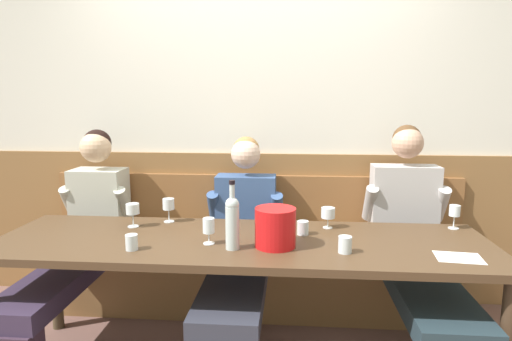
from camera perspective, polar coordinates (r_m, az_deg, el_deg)
name	(u,v)px	position (r m, az deg, el deg)	size (l,w,h in m)	color
room_wall_back	(256,111)	(3.16, -0.04, 7.91)	(6.80, 0.08, 2.80)	silver
wood_wainscot_panel	(255,226)	(3.24, -0.12, -7.37)	(6.80, 0.03, 1.09)	brown
wall_bench	(253,271)	(3.14, -0.45, -13.14)	(2.94, 0.42, 0.94)	brown
dining_table	(241,252)	(2.36, -1.99, -10.80)	(2.64, 0.76, 0.74)	#493320
person_left_seat	(79,233)	(3.01, -22.38, -7.65)	(0.47, 1.24, 1.28)	#352433
person_center_left_seat	(240,247)	(2.67, -2.14, -10.04)	(0.51, 1.23, 1.24)	#273442
person_right_seat	(417,246)	(2.76, 20.57, -9.34)	(0.53, 1.23, 1.32)	#37243A
ice_bucket	(275,227)	(2.20, 2.57, -7.53)	(0.21, 0.21, 0.20)	red
wine_bottle_clear_water	(232,221)	(2.15, -3.15, -6.64)	(0.07, 0.07, 0.35)	silver
wine_glass_mid_right	(169,205)	(2.67, -11.51, -4.56)	(0.07, 0.07, 0.15)	silver
wine_glass_right_end	(455,212)	(2.74, 24.83, -5.03)	(0.06, 0.06, 0.14)	silver
wine_glass_center_front	(133,210)	(2.62, -16.03, -5.07)	(0.08, 0.08, 0.14)	silver
wine_glass_left_end	(209,226)	(2.25, -6.29, -7.38)	(0.06, 0.06, 0.14)	silver
wine_glass_mid_left	(328,214)	(2.54, 9.52, -5.68)	(0.08, 0.08, 0.12)	silver
water_tumbler_center	(303,228)	(2.41, 6.23, -7.56)	(0.06, 0.06, 0.08)	silver
water_tumbler_right	(345,245)	(2.17, 11.71, -9.59)	(0.07, 0.07, 0.08)	silver
water_tumbler_left	(132,242)	(2.25, -16.15, -9.12)	(0.06, 0.06, 0.08)	silver
tasting_sheet_left_guest	(459,258)	(2.29, 25.27, -10.39)	(0.21, 0.15, 0.00)	white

